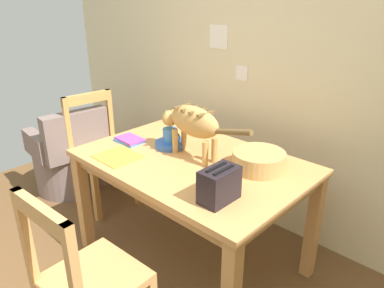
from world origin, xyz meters
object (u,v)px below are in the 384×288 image
(saucer_bowl, at_px, (170,144))
(coffee_mug, at_px, (171,135))
(magazine, at_px, (118,156))
(book_stack, at_px, (130,140))
(toaster, at_px, (219,185))
(wooden_chair_near, at_px, (86,280))
(wicker_armchair, at_px, (70,161))
(wooden_chair_far, at_px, (101,153))
(dining_table, at_px, (192,172))
(cat, at_px, (192,123))
(wicker_basket, at_px, (259,160))

(saucer_bowl, bearing_deg, coffee_mug, 0.00)
(coffee_mug, height_order, magazine, coffee_mug)
(book_stack, height_order, toaster, toaster)
(wooden_chair_near, relative_size, wicker_armchair, 1.19)
(magazine, height_order, book_stack, book_stack)
(coffee_mug, bearing_deg, wooden_chair_far, -178.85)
(dining_table, relative_size, wooden_chair_far, 1.47)
(cat, xyz_separation_m, toaster, (0.45, -0.29, -0.13))
(coffee_mug, xyz_separation_m, wicker_armchair, (-1.23, -0.09, -0.55))
(saucer_bowl, height_order, toaster, toaster)
(saucer_bowl, bearing_deg, toaster, -24.40)
(toaster, relative_size, wicker_armchair, 0.26)
(toaster, bearing_deg, book_stack, 169.78)
(toaster, xyz_separation_m, wooden_chair_far, (-1.48, 0.28, -0.38))
(wicker_basket, height_order, wooden_chair_far, wooden_chair_far)
(saucer_bowl, height_order, wicker_basket, wicker_basket)
(magazine, relative_size, book_stack, 1.30)
(cat, xyz_separation_m, wooden_chair_near, (0.15, -0.87, -0.51))
(dining_table, height_order, saucer_bowl, saucer_bowl)
(wicker_basket, distance_m, wicker_armchair, 1.92)
(cat, xyz_separation_m, wicker_armchair, (-1.44, -0.08, -0.69))
(coffee_mug, distance_m, wooden_chair_near, 1.02)
(saucer_bowl, bearing_deg, cat, -3.50)
(wicker_basket, xyz_separation_m, wooden_chair_far, (-1.43, -0.14, -0.35))
(cat, relative_size, wooden_chair_near, 0.76)
(book_stack, height_order, wicker_basket, wicker_basket)
(dining_table, relative_size, magazine, 5.42)
(cat, distance_m, saucer_bowl, 0.29)
(wooden_chair_far, bearing_deg, book_stack, 83.83)
(magazine, distance_m, wicker_armchair, 1.24)
(magazine, bearing_deg, coffee_mug, 70.48)
(wooden_chair_near, bearing_deg, wicker_armchair, 150.71)
(coffee_mug, height_order, wooden_chair_far, wooden_chair_far)
(book_stack, relative_size, toaster, 0.97)
(coffee_mug, xyz_separation_m, wicker_basket, (0.60, 0.12, -0.02))
(saucer_bowl, relative_size, coffee_mug, 1.46)
(cat, distance_m, wooden_chair_near, 1.02)
(wicker_basket, height_order, wooden_chair_near, wooden_chair_near)
(wicker_basket, relative_size, toaster, 1.50)
(saucer_bowl, bearing_deg, wooden_chair_near, -68.08)
(wooden_chair_near, bearing_deg, magazine, 127.90)
(wooden_chair_near, distance_m, wooden_chair_far, 1.47)
(dining_table, distance_m, wooden_chair_far, 1.08)
(magazine, height_order, wooden_chair_near, wooden_chair_near)
(coffee_mug, relative_size, wooden_chair_near, 0.15)
(toaster, bearing_deg, dining_table, 148.97)
(saucer_bowl, distance_m, book_stack, 0.29)
(magazine, xyz_separation_m, toaster, (0.77, 0.03, 0.08))
(cat, distance_m, coffee_mug, 0.25)
(dining_table, xyz_separation_m, saucer_bowl, (-0.24, 0.05, 0.10))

